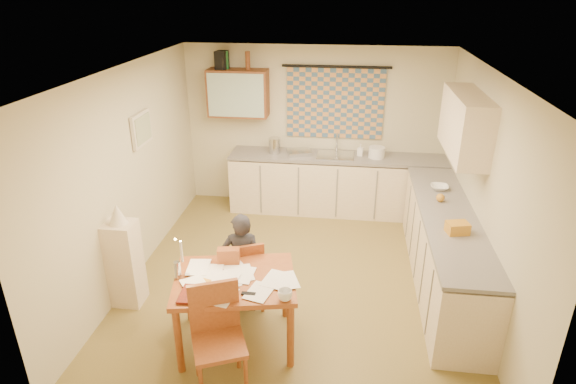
# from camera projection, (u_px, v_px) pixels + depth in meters

# --- Properties ---
(floor) EXTENTS (4.00, 4.50, 0.02)m
(floor) POSITION_uv_depth(u_px,v_px,m) (298.00, 278.00, 5.91)
(floor) COLOR brown
(floor) RESTS_ON ground
(ceiling) EXTENTS (4.00, 4.50, 0.02)m
(ceiling) POSITION_uv_depth(u_px,v_px,m) (300.00, 70.00, 4.90)
(ceiling) COLOR white
(ceiling) RESTS_ON floor
(wall_back) EXTENTS (4.00, 0.02, 2.50)m
(wall_back) POSITION_uv_depth(u_px,v_px,m) (315.00, 128.00, 7.46)
(wall_back) COLOR beige
(wall_back) RESTS_ON floor
(wall_front) EXTENTS (4.00, 0.02, 2.50)m
(wall_front) POSITION_uv_depth(u_px,v_px,m) (265.00, 308.00, 3.35)
(wall_front) COLOR beige
(wall_front) RESTS_ON floor
(wall_left) EXTENTS (0.02, 4.50, 2.50)m
(wall_left) POSITION_uv_depth(u_px,v_px,m) (129.00, 175.00, 5.64)
(wall_left) COLOR beige
(wall_left) RESTS_ON floor
(wall_right) EXTENTS (0.02, 4.50, 2.50)m
(wall_right) POSITION_uv_depth(u_px,v_px,m) (485.00, 193.00, 5.17)
(wall_right) COLOR beige
(wall_right) RESTS_ON floor
(window_blind) EXTENTS (1.45, 0.03, 1.05)m
(window_blind) POSITION_uv_depth(u_px,v_px,m) (335.00, 104.00, 7.23)
(window_blind) COLOR #375777
(window_blind) RESTS_ON wall_back
(curtain_rod) EXTENTS (1.60, 0.04, 0.04)m
(curtain_rod) POSITION_uv_depth(u_px,v_px,m) (336.00, 67.00, 6.99)
(curtain_rod) COLOR black
(curtain_rod) RESTS_ON wall_back
(wall_cabinet) EXTENTS (0.90, 0.34, 0.70)m
(wall_cabinet) POSITION_uv_depth(u_px,v_px,m) (238.00, 93.00, 7.21)
(wall_cabinet) COLOR #5D2F17
(wall_cabinet) RESTS_ON wall_back
(wall_cabinet_glass) EXTENTS (0.84, 0.02, 0.64)m
(wall_cabinet_glass) POSITION_uv_depth(u_px,v_px,m) (236.00, 96.00, 7.05)
(wall_cabinet_glass) COLOR #99B2A5
(wall_cabinet_glass) RESTS_ON wall_back
(upper_cabinet_right) EXTENTS (0.34, 1.30, 0.70)m
(upper_cabinet_right) POSITION_uv_depth(u_px,v_px,m) (465.00, 124.00, 5.45)
(upper_cabinet_right) COLOR beige
(upper_cabinet_right) RESTS_ON wall_right
(framed_print) EXTENTS (0.04, 0.50, 0.40)m
(framed_print) POSITION_uv_depth(u_px,v_px,m) (141.00, 129.00, 5.82)
(framed_print) COLOR beige
(framed_print) RESTS_ON wall_left
(print_canvas) EXTENTS (0.01, 0.42, 0.32)m
(print_canvas) POSITION_uv_depth(u_px,v_px,m) (143.00, 129.00, 5.82)
(print_canvas) COLOR beige
(print_canvas) RESTS_ON wall_left
(counter_back) EXTENTS (3.30, 0.62, 0.92)m
(counter_back) POSITION_uv_depth(u_px,v_px,m) (337.00, 184.00, 7.45)
(counter_back) COLOR beige
(counter_back) RESTS_ON floor
(counter_right) EXTENTS (0.62, 2.95, 0.92)m
(counter_right) POSITION_uv_depth(u_px,v_px,m) (444.00, 250.00, 5.63)
(counter_right) COLOR beige
(counter_right) RESTS_ON floor
(stove) EXTENTS (0.58, 0.58, 0.90)m
(stove) POSITION_uv_depth(u_px,v_px,m) (463.00, 309.00, 4.62)
(stove) COLOR white
(stove) RESTS_ON floor
(sink) EXTENTS (0.55, 0.45, 0.10)m
(sink) POSITION_uv_depth(u_px,v_px,m) (335.00, 158.00, 7.28)
(sink) COLOR silver
(sink) RESTS_ON counter_back
(tap) EXTENTS (0.04, 0.04, 0.28)m
(tap) POSITION_uv_depth(u_px,v_px,m) (337.00, 143.00, 7.37)
(tap) COLOR silver
(tap) RESTS_ON counter_back
(dish_rack) EXTENTS (0.42, 0.39, 0.06)m
(dish_rack) POSITION_uv_depth(u_px,v_px,m) (299.00, 152.00, 7.32)
(dish_rack) COLOR silver
(dish_rack) RESTS_ON counter_back
(kettle) EXTENTS (0.21, 0.21, 0.24)m
(kettle) POSITION_uv_depth(u_px,v_px,m) (275.00, 146.00, 7.33)
(kettle) COLOR silver
(kettle) RESTS_ON counter_back
(mixing_bowl) EXTENTS (0.30, 0.30, 0.16)m
(mixing_bowl) POSITION_uv_depth(u_px,v_px,m) (377.00, 152.00, 7.16)
(mixing_bowl) COLOR white
(mixing_bowl) RESTS_ON counter_back
(soap_bottle) EXTENTS (0.11, 0.12, 0.18)m
(soap_bottle) POSITION_uv_depth(u_px,v_px,m) (360.00, 150.00, 7.23)
(soap_bottle) COLOR white
(soap_bottle) RESTS_ON counter_back
(bowl) EXTENTS (0.24, 0.24, 0.05)m
(bowl) POSITION_uv_depth(u_px,v_px,m) (439.00, 187.00, 6.08)
(bowl) COLOR white
(bowl) RESTS_ON counter_right
(orange_bag) EXTENTS (0.25, 0.21, 0.12)m
(orange_bag) POSITION_uv_depth(u_px,v_px,m) (457.00, 228.00, 5.01)
(orange_bag) COLOR #C08223
(orange_bag) RESTS_ON counter_right
(fruit_orange) EXTENTS (0.10, 0.10, 0.10)m
(fruit_orange) POSITION_uv_depth(u_px,v_px,m) (440.00, 198.00, 5.73)
(fruit_orange) COLOR #C08223
(fruit_orange) RESTS_ON counter_right
(speaker) EXTENTS (0.18, 0.22, 0.26)m
(speaker) POSITION_uv_depth(u_px,v_px,m) (222.00, 60.00, 7.04)
(speaker) COLOR black
(speaker) RESTS_ON wall_cabinet
(bottle_green) EXTENTS (0.08, 0.08, 0.26)m
(bottle_green) POSITION_uv_depth(u_px,v_px,m) (226.00, 60.00, 7.03)
(bottle_green) COLOR #195926
(bottle_green) RESTS_ON wall_cabinet
(bottle_brown) EXTENTS (0.09, 0.09, 0.26)m
(bottle_brown) POSITION_uv_depth(u_px,v_px,m) (248.00, 60.00, 7.00)
(bottle_brown) COLOR #5D2F17
(bottle_brown) RESTS_ON wall_cabinet
(dining_table) EXTENTS (1.28, 1.07, 0.75)m
(dining_table) POSITION_uv_depth(u_px,v_px,m) (236.00, 310.00, 4.72)
(dining_table) COLOR brown
(dining_table) RESTS_ON floor
(chair_far) EXTENTS (0.51, 0.51, 0.86)m
(chair_far) POSITION_uv_depth(u_px,v_px,m) (244.00, 286.00, 5.29)
(chair_far) COLOR brown
(chair_far) RESTS_ON floor
(chair_near) EXTENTS (0.58, 0.58, 0.98)m
(chair_near) POSITION_uv_depth(u_px,v_px,m) (220.00, 358.00, 4.22)
(chair_near) COLOR brown
(chair_near) RESTS_ON floor
(person) EXTENTS (0.50, 0.40, 1.16)m
(person) POSITION_uv_depth(u_px,v_px,m) (242.00, 263.00, 5.13)
(person) COLOR black
(person) RESTS_ON floor
(shelf_stand) EXTENTS (0.32, 0.30, 0.99)m
(shelf_stand) POSITION_uv_depth(u_px,v_px,m) (125.00, 264.00, 5.27)
(shelf_stand) COLOR beige
(shelf_stand) RESTS_ON floor
(lampshade) EXTENTS (0.20, 0.20, 0.22)m
(lampshade) POSITION_uv_depth(u_px,v_px,m) (117.00, 214.00, 5.03)
(lampshade) COLOR beige
(lampshade) RESTS_ON shelf_stand
(letter_rack) EXTENTS (0.23, 0.13, 0.16)m
(letter_rack) POSITION_uv_depth(u_px,v_px,m) (229.00, 256.00, 4.79)
(letter_rack) COLOR brown
(letter_rack) RESTS_ON dining_table
(mug) EXTENTS (0.22, 0.22, 0.10)m
(mug) POSITION_uv_depth(u_px,v_px,m) (285.00, 295.00, 4.24)
(mug) COLOR white
(mug) RESTS_ON dining_table
(magazine) EXTENTS (0.24, 0.31, 0.03)m
(magazine) POSITION_uv_depth(u_px,v_px,m) (180.00, 294.00, 4.32)
(magazine) COLOR maroon
(magazine) RESTS_ON dining_table
(book) EXTENTS (0.33, 0.36, 0.02)m
(book) POSITION_uv_depth(u_px,v_px,m) (191.00, 285.00, 4.45)
(book) COLOR #C08223
(book) RESTS_ON dining_table
(orange_box) EXTENTS (0.13, 0.10, 0.04)m
(orange_box) POSITION_uv_depth(u_px,v_px,m) (201.00, 298.00, 4.25)
(orange_box) COLOR #C08223
(orange_box) RESTS_ON dining_table
(eyeglasses) EXTENTS (0.13, 0.05, 0.02)m
(eyeglasses) POSITION_uv_depth(u_px,v_px,m) (248.00, 294.00, 4.33)
(eyeglasses) COLOR black
(eyeglasses) RESTS_ON dining_table
(candle_holder) EXTENTS (0.06, 0.06, 0.18)m
(candle_holder) POSITION_uv_depth(u_px,v_px,m) (178.00, 270.00, 4.53)
(candle_holder) COLOR silver
(candle_holder) RESTS_ON dining_table
(candle) EXTENTS (0.03, 0.03, 0.22)m
(candle) POSITION_uv_depth(u_px,v_px,m) (181.00, 252.00, 4.46)
(candle) COLOR white
(candle) RESTS_ON dining_table
(candle_flame) EXTENTS (0.02, 0.02, 0.02)m
(candle_flame) POSITION_uv_depth(u_px,v_px,m) (175.00, 239.00, 4.42)
(candle_flame) COLOR #FFCC66
(candle_flame) RESTS_ON dining_table
(papers) EXTENTS (1.16, 0.86, 0.02)m
(papers) POSITION_uv_depth(u_px,v_px,m) (232.00, 279.00, 4.53)
(papers) COLOR white
(papers) RESTS_ON dining_table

